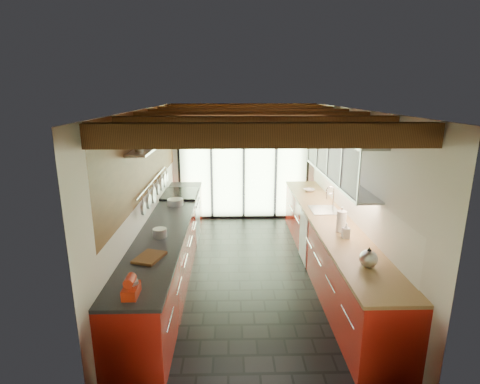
{
  "coord_description": "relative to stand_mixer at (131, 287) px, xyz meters",
  "views": [
    {
      "loc": [
        -0.29,
        -5.54,
        2.86
      ],
      "look_at": [
        -0.14,
        0.4,
        1.25
      ],
      "focal_mm": 28.0,
      "sensor_mm": 36.0,
      "label": 1
    }
  ],
  "objects": [
    {
      "name": "ground",
      "position": [
        1.27,
        2.24,
        -1.01
      ],
      "size": [
        5.5,
        5.5,
        0.0
      ],
      "primitive_type": "plane",
      "color": "black",
      "rests_on": "ground"
    },
    {
      "name": "room_shell",
      "position": [
        1.27,
        2.24,
        0.65
      ],
      "size": [
        5.5,
        5.5,
        5.5
      ],
      "color": "silver",
      "rests_on": "ground"
    },
    {
      "name": "ceiling_beams",
      "position": [
        1.27,
        2.62,
        1.45
      ],
      "size": [
        3.14,
        5.06,
        4.9
      ],
      "color": "#593316",
      "rests_on": "ground"
    },
    {
      "name": "glass_door",
      "position": [
        1.27,
        4.94,
        0.65
      ],
      "size": [
        2.95,
        0.1,
        2.9
      ],
      "color": "#C6EAAD",
      "rests_on": "ground"
    },
    {
      "name": "left_counter",
      "position": [
        -0.01,
        2.24,
        -0.55
      ],
      "size": [
        0.68,
        5.0,
        0.92
      ],
      "color": "#AC1C11",
      "rests_on": "ground"
    },
    {
      "name": "range_stove",
      "position": [
        -0.01,
        3.69,
        -0.54
      ],
      "size": [
        0.66,
        0.9,
        0.97
      ],
      "color": "silver",
      "rests_on": "ground"
    },
    {
      "name": "right_counter",
      "position": [
        2.54,
        2.24,
        -0.55
      ],
      "size": [
        0.68,
        5.0,
        0.92
      ],
      "color": "#AC1C11",
      "rests_on": "ground"
    },
    {
      "name": "sink_assembly",
      "position": [
        2.56,
        2.64,
        -0.05
      ],
      "size": [
        0.45,
        0.52,
        0.43
      ],
      "color": "silver",
      "rests_on": "right_counter"
    },
    {
      "name": "upper_cabinets_right",
      "position": [
        2.7,
        2.54,
        0.84
      ],
      "size": [
        0.34,
        3.0,
        3.0
      ],
      "color": "silver",
      "rests_on": "ground"
    },
    {
      "name": "left_wall_fixtures",
      "position": [
        -0.2,
        2.54,
        0.78
      ],
      "size": [
        0.28,
        2.6,
        0.96
      ],
      "color": "silver",
      "rests_on": "ground"
    },
    {
      "name": "stand_mixer",
      "position": [
        0.0,
        0.0,
        0.0
      ],
      "size": [
        0.14,
        0.25,
        0.22
      ],
      "color": "red",
      "rests_on": "left_counter"
    },
    {
      "name": "pot_large",
      "position": [
        -0.0,
        1.52,
        -0.03
      ],
      "size": [
        0.21,
        0.21,
        0.12
      ],
      "primitive_type": "cylinder",
      "rotation": [
        0.0,
        0.0,
        -0.14
      ],
      "color": "silver",
      "rests_on": "left_counter"
    },
    {
      "name": "pot_small",
      "position": [
        -0.0,
        3.02,
        -0.03
      ],
      "size": [
        0.35,
        0.35,
        0.11
      ],
      "primitive_type": "cylinder",
      "rotation": [
        0.0,
        0.0,
        -0.29
      ],
      "color": "silver",
      "rests_on": "left_counter"
    },
    {
      "name": "cutting_board",
      "position": [
        -0.0,
        0.84,
        -0.07
      ],
      "size": [
        0.38,
        0.45,
        0.03
      ],
      "primitive_type": "cube",
      "rotation": [
        0.0,
        0.0,
        -0.33
      ],
      "color": "brown",
      "rests_on": "left_counter"
    },
    {
      "name": "kettle",
      "position": [
        2.54,
        0.57,
        0.02
      ],
      "size": [
        0.26,
        0.29,
        0.24
      ],
      "color": "silver",
      "rests_on": "right_counter"
    },
    {
      "name": "paper_towel",
      "position": [
        2.54,
        1.66,
        0.06
      ],
      "size": [
        0.14,
        0.14,
        0.36
      ],
      "color": "white",
      "rests_on": "right_counter"
    },
    {
      "name": "soap_bottle",
      "position": [
        2.54,
        1.43,
        0.02
      ],
      "size": [
        0.1,
        0.1,
        0.22
      ],
      "primitive_type": "imported",
      "rotation": [
        0.0,
        0.0,
        -0.05
      ],
      "color": "silver",
      "rests_on": "right_counter"
    },
    {
      "name": "bowl",
      "position": [
        2.54,
        3.88,
        -0.06
      ],
      "size": [
        0.25,
        0.25,
        0.05
      ],
      "primitive_type": "imported",
      "rotation": [
        0.0,
        0.0,
        0.24
      ],
      "color": "silver",
      "rests_on": "right_counter"
    }
  ]
}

